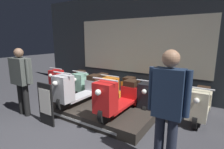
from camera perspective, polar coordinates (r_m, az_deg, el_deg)
ground_plane at (r=3.47m, az=-17.87°, el=-20.05°), size 30.00×30.00×0.00m
shop_wall_back at (r=5.69m, az=8.41°, el=9.68°), size 7.98×0.09×3.20m
display_platform at (r=4.23m, az=-4.15°, el=-11.76°), size 2.50×1.32×0.21m
scooter_display_left at (r=4.42m, az=-10.15°, el=-4.54°), size 0.55×1.59×0.86m
scooter_display_right at (r=3.77m, az=2.64°, el=-7.22°), size 0.55×1.59×0.86m
scooter_backrow_0 at (r=6.32m, az=-13.79°, el=-1.73°), size 0.55×1.59×0.86m
scooter_backrow_1 at (r=5.63m, az=-6.46°, el=-3.11°), size 0.55×1.59×0.86m
scooter_backrow_2 at (r=5.06m, az=2.73°, el=-4.76°), size 0.55×1.59×0.86m
scooter_backrow_3 at (r=4.66m, az=13.93°, el=-6.59°), size 0.55×1.59×0.86m
scooter_backrow_4 at (r=4.46m, az=26.76°, el=-8.37°), size 0.55×1.59×0.86m
person_left_browsing at (r=4.51m, az=-27.54°, el=-0.44°), size 0.64×0.27×1.58m
person_right_browsing at (r=2.38m, az=17.73°, el=-9.41°), size 0.53×0.22×1.66m
price_sign_board at (r=3.91m, az=-20.83°, el=-9.05°), size 0.43×0.04×0.90m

